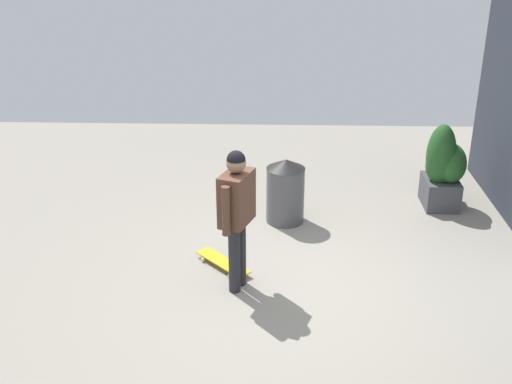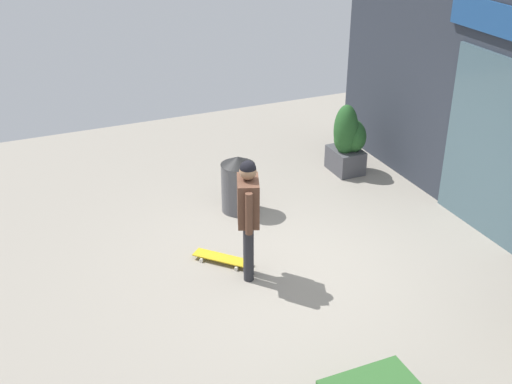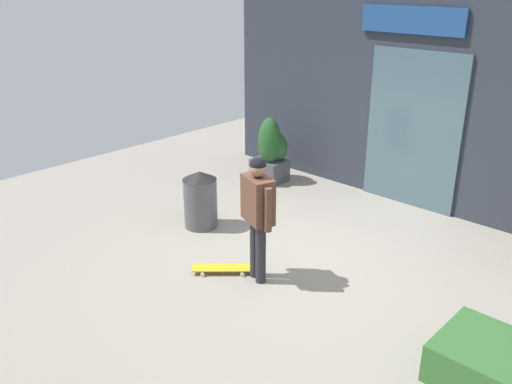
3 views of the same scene
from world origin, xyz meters
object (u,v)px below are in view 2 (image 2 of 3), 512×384
(skateboard, at_px, (222,258))
(planter_box_left, at_px, (348,140))
(trash_bin, at_px, (238,184))
(skateboarder, at_px, (248,208))

(skateboard, relative_size, planter_box_left, 0.58)
(planter_box_left, height_order, trash_bin, planter_box_left)
(skateboard, height_order, planter_box_left, planter_box_left)
(skateboard, xyz_separation_m, trash_bin, (-1.27, 0.75, 0.39))
(skateboard, distance_m, planter_box_left, 3.52)
(trash_bin, bearing_deg, skateboarder, -17.69)
(skateboarder, distance_m, skateboard, 1.05)
(skateboarder, height_order, skateboard, skateboarder)
(skateboard, height_order, trash_bin, trash_bin)
(skateboarder, bearing_deg, trash_bin, -87.23)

